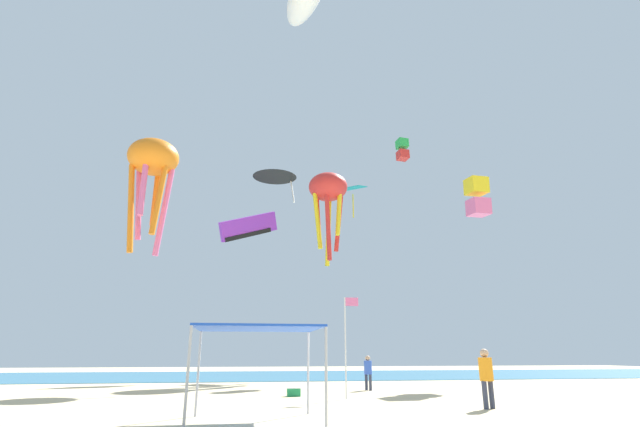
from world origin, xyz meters
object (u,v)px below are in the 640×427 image
object	(u,v)px
kite_box_yellow	(477,197)
kite_octopus_red	(328,192)
person_near_tent	(486,373)
person_leftmost	(368,370)
kite_octopus_orange	(153,163)
canopy_tent	(258,331)
banner_flag	(347,337)
cooler_box	(294,392)
kite_diamond_teal	(353,190)
kite_box_green	(402,150)
kite_parafoil_purple	(249,227)
kite_delta_black	(275,173)

from	to	relation	value
kite_box_yellow	kite_octopus_red	bearing A→B (deg)	141.78
person_near_tent	person_leftmost	bearing A→B (deg)	-103.75
person_leftmost	kite_octopus_orange	distance (m)	17.61
canopy_tent	banner_flag	bearing A→B (deg)	57.22
person_near_tent	kite_octopus_orange	distance (m)	22.23
cooler_box	kite_diamond_teal	world-z (taller)	kite_diamond_teal
kite_octopus_red	canopy_tent	bearing A→B (deg)	115.47
banner_flag	kite_octopus_orange	xyz separation A→B (m)	(-10.15, 8.45, 10.61)
banner_flag	kite_box_green	xyz separation A→B (m)	(9.76, 18.40, 17.54)
banner_flag	kite_box_yellow	distance (m)	17.50
person_near_tent	kite_octopus_red	world-z (taller)	kite_octopus_red
cooler_box	kite_parafoil_purple	distance (m)	19.22
canopy_tent	kite_parafoil_purple	distance (m)	24.82
canopy_tent	person_near_tent	distance (m)	8.02
kite_diamond_teal	banner_flag	bearing A→B (deg)	-65.00
person_leftmost	kite_box_green	distance (m)	24.82
person_near_tent	kite_diamond_teal	distance (m)	30.18
kite_octopus_red	kite_delta_black	world-z (taller)	kite_octopus_red
person_near_tent	banner_flag	bearing A→B (deg)	-72.76
canopy_tent	kite_delta_black	xyz separation A→B (m)	(1.39, 16.56, 11.30)
cooler_box	kite_parafoil_purple	size ratio (longest dim) A/B	0.12
person_leftmost	cooler_box	bearing A→B (deg)	97.22
person_near_tent	kite_delta_black	distance (m)	20.27
person_leftmost	kite_octopus_red	size ratio (longest dim) A/B	0.22
person_near_tent	kite_box_yellow	bearing A→B (deg)	-145.94
banner_flag	kite_octopus_orange	size ratio (longest dim) A/B	0.55
person_near_tent	kite_delta_black	size ratio (longest dim) A/B	0.52
cooler_box	kite_box_green	size ratio (longest dim) A/B	0.28
person_near_tent	kite_box_green	world-z (taller)	kite_box_green
kite_diamond_teal	kite_parafoil_purple	distance (m)	12.01
person_leftmost	cooler_box	size ratio (longest dim) A/B	2.88
canopy_tent	person_leftmost	world-z (taller)	canopy_tent
kite_octopus_orange	kite_diamond_teal	bearing A→B (deg)	-38.30
cooler_box	kite_box_green	bearing A→B (deg)	54.98
kite_delta_black	kite_box_green	bearing A→B (deg)	-161.71
person_near_tent	person_leftmost	distance (m)	8.67
kite_box_yellow	kite_octopus_orange	distance (m)	21.64
cooler_box	kite_octopus_red	distance (m)	20.12
cooler_box	kite_box_yellow	distance (m)	19.44
kite_box_green	kite_parafoil_purple	xyz separation A→B (m)	(-13.80, -1.37, -8.44)
kite_delta_black	kite_diamond_teal	bearing A→B (deg)	-141.10
canopy_tent	kite_box_yellow	size ratio (longest dim) A/B	1.22
canopy_tent	kite_parafoil_purple	xyz separation A→B (m)	(-0.15, 23.06, 9.17)
cooler_box	kite_parafoil_purple	world-z (taller)	kite_parafoil_purple
person_near_tent	kite_box_yellow	xyz separation A→B (m)	(7.66, 13.02, 11.07)
banner_flag	kite_diamond_teal	size ratio (longest dim) A/B	1.23
person_near_tent	kite_diamond_teal	world-z (taller)	kite_diamond_teal
kite_box_green	kite_delta_black	distance (m)	15.88
kite_parafoil_purple	kite_box_yellow	distance (m)	17.52
cooler_box	kite_diamond_teal	size ratio (longest dim) A/B	0.17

